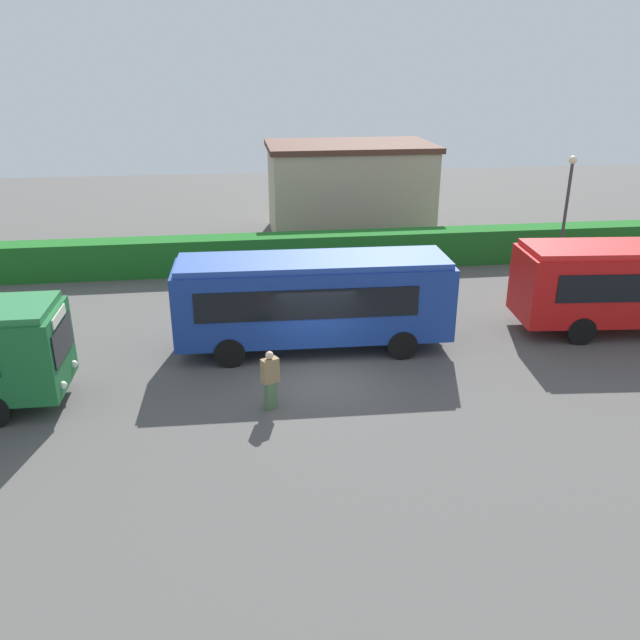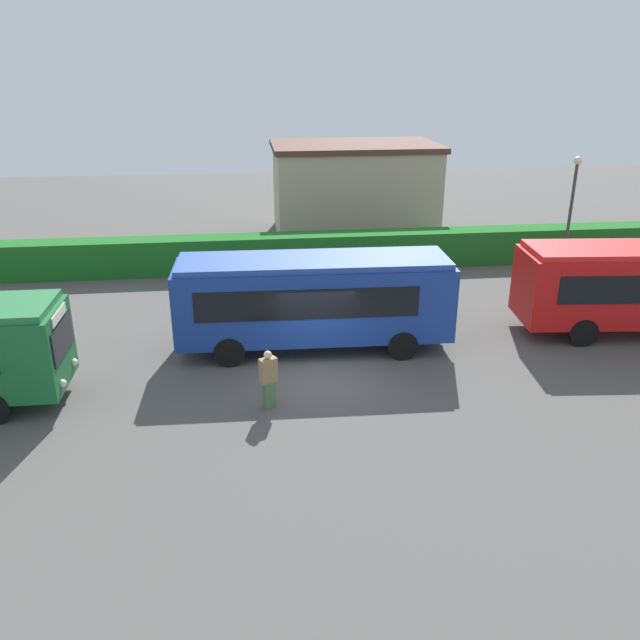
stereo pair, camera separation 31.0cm
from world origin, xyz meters
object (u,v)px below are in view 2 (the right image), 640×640
object	(u,v)px
person_center	(258,299)
person_right	(268,378)
bus_blue	(314,298)
lamppost	(572,202)
traffic_cone	(198,296)

from	to	relation	value
person_center	person_right	distance (m)	6.29
bus_blue	person_center	distance (m)	3.08
bus_blue	person_right	distance (m)	4.41
person_center	person_right	xyz separation A→B (m)	(0.10, -6.28, -0.10)
lamppost	person_right	bearing A→B (deg)	-142.56
bus_blue	lamppost	distance (m)	14.12
bus_blue	lamppost	xyz separation A→B (m)	(12.29, 6.79, 1.52)
person_right	traffic_cone	xyz separation A→B (m)	(-2.49, 8.95, -0.63)
person_center	traffic_cone	size ratio (longest dim) A/B	3.21
person_right	lamppost	world-z (taller)	lamppost
traffic_cone	person_right	bearing A→B (deg)	-74.48
traffic_cone	person_center	bearing A→B (deg)	-48.19
lamppost	bus_blue	bearing A→B (deg)	-151.07
traffic_cone	lamppost	world-z (taller)	lamppost
bus_blue	person_right	size ratio (longest dim) A/B	5.28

